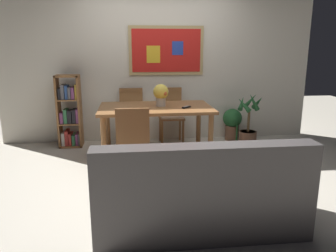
{
  "coord_description": "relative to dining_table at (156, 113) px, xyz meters",
  "views": [
    {
      "loc": [
        -0.47,
        -4.0,
        1.59
      ],
      "look_at": [
        -0.04,
        -0.19,
        0.65
      ],
      "focal_mm": 35.22,
      "sensor_mm": 36.0,
      "label": 1
    }
  ],
  "objects": [
    {
      "name": "potted_ivy",
      "position": [
        1.38,
        0.81,
        -0.36
      ],
      "size": [
        0.32,
        0.32,
        0.56
      ],
      "color": "brown",
      "rests_on": "ground_plane"
    },
    {
      "name": "dining_chair_far_right",
      "position": [
        0.31,
        0.8,
        -0.13
      ],
      "size": [
        0.4,
        0.41,
        0.91
      ],
      "color": "brown",
      "rests_on": "ground_plane"
    },
    {
      "name": "ground_plane",
      "position": [
        0.13,
        -0.51,
        -0.67
      ],
      "size": [
        12.0,
        12.0,
        0.0
      ],
      "primitive_type": "plane",
      "color": "beige"
    },
    {
      "name": "dining_chair_far_left",
      "position": [
        -0.34,
        0.79,
        -0.13
      ],
      "size": [
        0.4,
        0.41,
        0.91
      ],
      "color": "brown",
      "rests_on": "ground_plane"
    },
    {
      "name": "tv_remote",
      "position": [
        0.41,
        -0.15,
        0.1
      ],
      "size": [
        0.14,
        0.14,
        0.02
      ],
      "color": "black",
      "rests_on": "dining_table"
    },
    {
      "name": "dining_table",
      "position": [
        0.0,
        0.0,
        0.0
      ],
      "size": [
        1.56,
        0.95,
        0.76
      ],
      "color": "brown",
      "rests_on": "ground_plane"
    },
    {
      "name": "dining_chair_near_left",
      "position": [
        -0.33,
        -0.8,
        -0.13
      ],
      "size": [
        0.4,
        0.41,
        0.91
      ],
      "color": "brown",
      "rests_on": "ground_plane"
    },
    {
      "name": "leather_couch",
      "position": [
        0.23,
        -1.88,
        -0.36
      ],
      "size": [
        1.8,
        0.84,
        0.84
      ],
      "color": "#514C4C",
      "rests_on": "ground_plane"
    },
    {
      "name": "wall_back_with_painting",
      "position": [
        0.14,
        1.05,
        0.64
      ],
      "size": [
        5.2,
        0.14,
        2.6
      ],
      "color": "silver",
      "rests_on": "ground_plane"
    },
    {
      "name": "bookshelf",
      "position": [
        -1.31,
        0.75,
        -0.14
      ],
      "size": [
        0.36,
        0.28,
        1.15
      ],
      "color": "brown",
      "rests_on": "ground_plane"
    },
    {
      "name": "flower_vase",
      "position": [
        0.08,
        0.04,
        0.27
      ],
      "size": [
        0.22,
        0.21,
        0.31
      ],
      "color": "beige",
      "rests_on": "dining_table"
    },
    {
      "name": "potted_palm",
      "position": [
        1.55,
        0.51,
        -0.35
      ],
      "size": [
        0.43,
        0.41,
        0.87
      ],
      "color": "brown",
      "rests_on": "ground_plane"
    }
  ]
}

